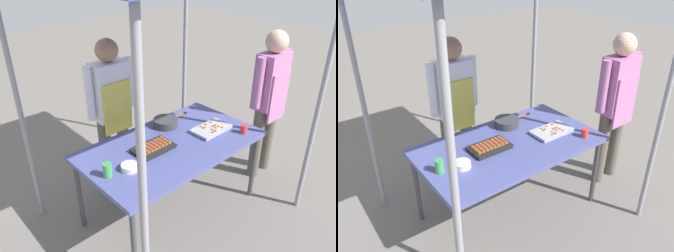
# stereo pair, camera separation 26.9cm
# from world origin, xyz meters

# --- Properties ---
(ground_plane) EXTENTS (18.00, 18.00, 0.00)m
(ground_plane) POSITION_xyz_m (0.00, 0.00, 0.00)
(ground_plane) COLOR #66605B
(stall_table) EXTENTS (1.60, 0.90, 0.75)m
(stall_table) POSITION_xyz_m (0.00, 0.00, 0.70)
(stall_table) COLOR #4C518C
(stall_table) RESTS_ON ground
(tray_grilled_sausages) EXTENTS (0.35, 0.22, 0.05)m
(tray_grilled_sausages) POSITION_xyz_m (-0.19, 0.02, 0.77)
(tray_grilled_sausages) COLOR black
(tray_grilled_sausages) RESTS_ON stall_table
(tray_meat_skewers) EXTENTS (0.37, 0.22, 0.04)m
(tray_meat_skewers) POSITION_xyz_m (0.43, -0.08, 0.77)
(tray_meat_skewers) COLOR #ADADB2
(tray_meat_skewers) RESTS_ON stall_table
(cooking_wok) EXTENTS (0.40, 0.24, 0.07)m
(cooking_wok) POSITION_xyz_m (0.18, 0.27, 0.79)
(cooking_wok) COLOR #38383A
(cooking_wok) RESTS_ON stall_table
(condiment_bowl) EXTENTS (0.13, 0.13, 0.05)m
(condiment_bowl) POSITION_xyz_m (-0.51, -0.07, 0.77)
(condiment_bowl) COLOR silver
(condiment_bowl) RESTS_ON stall_table
(drink_cup_near_edge) EXTENTS (0.06, 0.06, 0.08)m
(drink_cup_near_edge) POSITION_xyz_m (0.61, -0.31, 0.79)
(drink_cup_near_edge) COLOR red
(drink_cup_near_edge) RESTS_ON stall_table
(drink_cup_by_wok) EXTENTS (0.07, 0.07, 0.11)m
(drink_cup_by_wok) POSITION_xyz_m (-0.68, -0.03, 0.81)
(drink_cup_by_wok) COLOR #3F994C
(drink_cup_by_wok) RESTS_ON stall_table
(vendor_woman) EXTENTS (0.52, 0.23, 1.56)m
(vendor_woman) POSITION_xyz_m (-0.14, 0.70, 0.92)
(vendor_woman) COLOR #595147
(vendor_woman) RESTS_ON ground
(customer_nearby) EXTENTS (0.52, 0.23, 1.59)m
(customer_nearby) POSITION_xyz_m (1.17, -0.20, 0.94)
(customer_nearby) COLOR #595147
(customer_nearby) RESTS_ON ground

